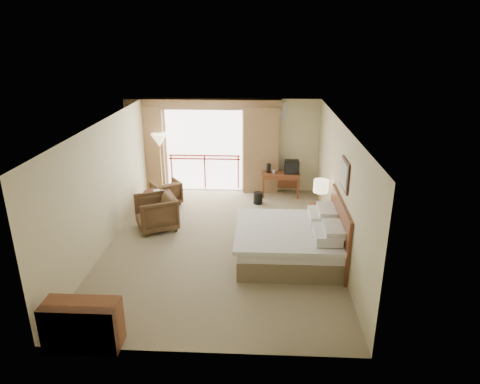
# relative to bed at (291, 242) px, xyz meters

# --- Properties ---
(floor) EXTENTS (7.00, 7.00, 0.00)m
(floor) POSITION_rel_bed_xyz_m (-1.50, 0.60, -0.38)
(floor) COLOR #817458
(floor) RESTS_ON ground
(ceiling) EXTENTS (7.00, 7.00, 0.00)m
(ceiling) POSITION_rel_bed_xyz_m (-1.50, 0.60, 2.32)
(ceiling) COLOR white
(ceiling) RESTS_ON wall_back
(wall_back) EXTENTS (5.00, 0.00, 5.00)m
(wall_back) POSITION_rel_bed_xyz_m (-1.50, 4.10, 0.97)
(wall_back) COLOR beige
(wall_back) RESTS_ON ground
(wall_front) EXTENTS (5.00, 0.00, 5.00)m
(wall_front) POSITION_rel_bed_xyz_m (-1.50, -2.90, 0.97)
(wall_front) COLOR beige
(wall_front) RESTS_ON ground
(wall_left) EXTENTS (0.00, 7.00, 7.00)m
(wall_left) POSITION_rel_bed_xyz_m (-4.00, 0.60, 0.97)
(wall_left) COLOR beige
(wall_left) RESTS_ON ground
(wall_right) EXTENTS (0.00, 7.00, 7.00)m
(wall_right) POSITION_rel_bed_xyz_m (1.00, 0.60, 0.97)
(wall_right) COLOR beige
(wall_right) RESTS_ON ground
(balcony_door) EXTENTS (2.40, 0.00, 2.40)m
(balcony_door) POSITION_rel_bed_xyz_m (-2.30, 4.08, 0.82)
(balcony_door) COLOR white
(balcony_door) RESTS_ON wall_back
(balcony_railing) EXTENTS (2.09, 0.03, 1.02)m
(balcony_railing) POSITION_rel_bed_xyz_m (-2.30, 4.06, 0.44)
(balcony_railing) COLOR red
(balcony_railing) RESTS_ON wall_back
(curtain_left) EXTENTS (1.00, 0.26, 2.50)m
(curtain_left) POSITION_rel_bed_xyz_m (-3.95, 3.95, 0.87)
(curtain_left) COLOR brown
(curtain_left) RESTS_ON wall_back
(curtain_right) EXTENTS (1.00, 0.26, 2.50)m
(curtain_right) POSITION_rel_bed_xyz_m (-0.65, 3.95, 0.87)
(curtain_right) COLOR brown
(curtain_right) RESTS_ON wall_back
(valance) EXTENTS (4.40, 0.22, 0.28)m
(valance) POSITION_rel_bed_xyz_m (-2.30, 3.98, 2.17)
(valance) COLOR brown
(valance) RESTS_ON wall_back
(hvac_vent) EXTENTS (0.50, 0.04, 0.50)m
(hvac_vent) POSITION_rel_bed_xyz_m (-0.20, 4.07, 1.97)
(hvac_vent) COLOR silver
(hvac_vent) RESTS_ON wall_back
(bed) EXTENTS (2.13, 2.06, 0.97)m
(bed) POSITION_rel_bed_xyz_m (0.00, 0.00, 0.00)
(bed) COLOR brown
(bed) RESTS_ON floor
(headboard) EXTENTS (0.06, 2.10, 1.30)m
(headboard) POSITION_rel_bed_xyz_m (0.96, 0.00, 0.27)
(headboard) COLOR #5F2E1B
(headboard) RESTS_ON wall_right
(framed_art) EXTENTS (0.04, 0.72, 0.60)m
(framed_art) POSITION_rel_bed_xyz_m (0.97, 0.00, 1.47)
(framed_art) COLOR black
(framed_art) RESTS_ON wall_right
(nightstand) EXTENTS (0.45, 0.53, 0.61)m
(nightstand) POSITION_rel_bed_xyz_m (0.75, 1.36, -0.07)
(nightstand) COLOR #5F2E1B
(nightstand) RESTS_ON floor
(table_lamp) EXTENTS (0.35, 0.35, 0.62)m
(table_lamp) POSITION_rel_bed_xyz_m (0.75, 1.41, 0.72)
(table_lamp) COLOR tan
(table_lamp) RESTS_ON nightstand
(phone) EXTENTS (0.23, 0.20, 0.08)m
(phone) POSITION_rel_bed_xyz_m (0.70, 1.21, 0.28)
(phone) COLOR black
(phone) RESTS_ON nightstand
(desk) EXTENTS (1.06, 0.51, 0.69)m
(desk) POSITION_rel_bed_xyz_m (-0.07, 3.70, 0.16)
(desk) COLOR #5F2E1B
(desk) RESTS_ON floor
(tv) EXTENTS (0.40, 0.32, 0.37)m
(tv) POSITION_rel_bed_xyz_m (0.23, 3.64, 0.50)
(tv) COLOR black
(tv) RESTS_ON desk
(coffee_maker) EXTENTS (0.14, 0.14, 0.26)m
(coffee_maker) POSITION_rel_bed_xyz_m (-0.42, 3.65, 0.44)
(coffee_maker) COLOR black
(coffee_maker) RESTS_ON desk
(cup) EXTENTS (0.08, 0.08, 0.10)m
(cup) POSITION_rel_bed_xyz_m (-0.27, 3.60, 0.36)
(cup) COLOR white
(cup) RESTS_ON desk
(wastebasket) EXTENTS (0.30, 0.30, 0.32)m
(wastebasket) POSITION_rel_bed_xyz_m (-0.71, 3.01, -0.22)
(wastebasket) COLOR black
(wastebasket) RESTS_ON floor
(armchair_far) EXTENTS (0.98, 0.99, 0.66)m
(armchair_far) POSITION_rel_bed_xyz_m (-3.22, 2.89, -0.38)
(armchair_far) COLOR #422C1A
(armchair_far) RESTS_ON floor
(armchair_near) EXTENTS (1.20, 1.19, 0.83)m
(armchair_near) POSITION_rel_bed_xyz_m (-3.11, 1.28, -0.38)
(armchair_near) COLOR #422C1A
(armchair_near) RESTS_ON floor
(side_table) EXTENTS (0.55, 0.55, 0.60)m
(side_table) POSITION_rel_bed_xyz_m (-3.37, 2.17, 0.04)
(side_table) COLOR black
(side_table) RESTS_ON floor
(book) EXTENTS (0.23, 0.25, 0.02)m
(book) POSITION_rel_bed_xyz_m (-3.37, 2.17, 0.23)
(book) COLOR white
(book) RESTS_ON side_table
(floor_lamp) EXTENTS (0.45, 0.45, 1.77)m
(floor_lamp) POSITION_rel_bed_xyz_m (-3.51, 3.68, 1.14)
(floor_lamp) COLOR tan
(floor_lamp) RESTS_ON floor
(dresser) EXTENTS (1.12, 0.48, 0.75)m
(dresser) POSITION_rel_bed_xyz_m (-3.25, -2.83, -0.00)
(dresser) COLOR #5F2E1B
(dresser) RESTS_ON floor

